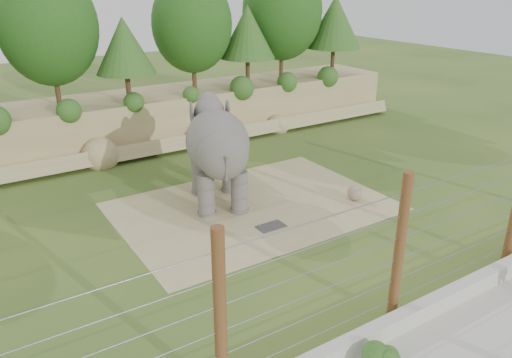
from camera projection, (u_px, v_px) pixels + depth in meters
ground at (289, 243)px, 16.44m from camera, size 90.00×90.00×0.00m
back_embankment at (151, 66)px, 25.12m from camera, size 30.00×5.52×8.77m
dirt_patch at (253, 207)px, 19.03m from camera, size 10.00×7.00×0.02m
drain_grate at (271, 226)px, 17.46m from camera, size 1.00×0.60×0.03m
elephant at (218, 156)px, 18.71m from camera, size 3.46×5.08×3.79m
stone_ball at (355, 193)px, 19.46m from camera, size 0.60×0.60×0.60m
retaining_wall at (407, 318)px, 12.45m from camera, size 26.00×0.35×0.50m
barrier_fence at (400, 248)px, 12.18m from camera, size 20.26×0.26×4.00m
walkway_shrub at (387, 358)px, 11.00m from camera, size 0.70×0.70×0.70m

